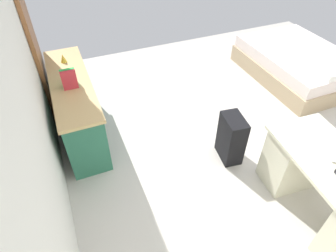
# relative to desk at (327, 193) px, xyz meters

# --- Properties ---
(ground_plane) EXTENTS (6.13, 6.13, 0.00)m
(ground_plane) POSITION_rel_desk_xyz_m (1.20, -0.16, -0.38)
(ground_plane) COLOR beige
(wall_back) EXTENTS (4.57, 0.10, 2.81)m
(wall_back) POSITION_rel_desk_xyz_m (1.20, 2.40, 1.02)
(wall_back) COLOR silver
(wall_back) RESTS_ON ground_plane
(door_wooden) EXTENTS (0.88, 0.05, 2.04)m
(door_wooden) POSITION_rel_desk_xyz_m (2.93, 2.32, 0.64)
(door_wooden) COLOR brown
(door_wooden) RESTS_ON ground_plane
(desk) EXTENTS (1.49, 0.79, 0.73)m
(desk) POSITION_rel_desk_xyz_m (0.00, 0.00, 0.00)
(desk) COLOR beige
(desk) RESTS_ON ground_plane
(credenza) EXTENTS (1.80, 0.48, 0.79)m
(credenza) POSITION_rel_desk_xyz_m (2.27, 2.02, 0.01)
(credenza) COLOR #28664C
(credenza) RESTS_ON ground_plane
(bed) EXTENTS (1.90, 1.40, 0.58)m
(bed) POSITION_rel_desk_xyz_m (2.24, -1.66, -0.14)
(bed) COLOR tan
(bed) RESTS_ON ground_plane
(suitcase_black) EXTENTS (0.39, 0.27, 0.61)m
(suitcase_black) POSITION_rel_desk_xyz_m (1.07, 0.40, -0.08)
(suitcase_black) COLOR black
(suitcase_black) RESTS_ON ground_plane
(computer_mouse) EXTENTS (0.07, 0.11, 0.03)m
(computer_mouse) POSITION_rel_desk_xyz_m (0.09, -0.03, 0.36)
(computer_mouse) COLOR white
(computer_mouse) RESTS_ON desk
(book_row) EXTENTS (0.15, 0.17, 0.24)m
(book_row) POSITION_rel_desk_xyz_m (2.15, 2.02, 0.51)
(book_row) COLOR #BB2D37
(book_row) RESTS_ON credenza
(figurine_small) EXTENTS (0.08, 0.08, 0.11)m
(figurine_small) POSITION_rel_desk_xyz_m (2.77, 2.02, 0.46)
(figurine_small) COLOR gold
(figurine_small) RESTS_ON credenza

